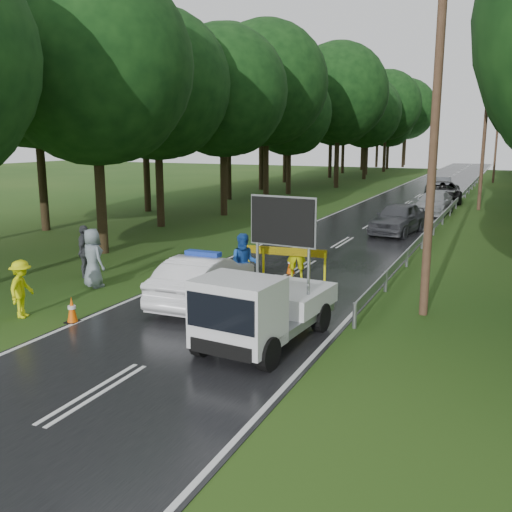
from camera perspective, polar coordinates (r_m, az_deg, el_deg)
The scene contains 24 objects.
ground at distance 16.82m, azimuth -2.55°, elevation -5.52°, with size 160.00×160.00×0.00m, color #1A3E11.
road at distance 45.19m, azimuth 14.89°, elevation 5.12°, with size 7.00×140.00×0.02m, color black.
guardrail at distance 44.35m, azimuth 19.59°, elevation 5.41°, with size 0.12×60.06×0.70m.
utility_pole_near at distance 16.44m, azimuth 17.40°, elevation 11.48°, with size 1.40×0.24×10.00m.
utility_pole_mid at distance 42.36m, azimuth 21.87°, elevation 11.11°, with size 1.40×0.24×10.00m.
utility_pole_far at distance 68.35m, azimuth 22.95°, elevation 11.01°, with size 1.40×0.24×10.00m.
tree_left_near at distance 23.17m, azimuth -21.57°, elevation 17.35°, with size 7.92×7.92×11.52m.
police_sedan at distance 17.41m, azimuth -5.26°, elevation -2.40°, with size 1.73×4.56×1.63m.
work_truck at distance 13.83m, azimuth 0.49°, elevation -5.24°, with size 2.33×4.58×3.53m.
barrier at distance 20.06m, azimuth 3.03°, elevation 0.02°, with size 2.91×0.32×1.20m.
officer at distance 20.48m, azimuth 4.07°, elevation 0.42°, with size 0.71×0.46×1.93m, color #E6EF0D.
civilian at distance 18.52m, azimuth -1.17°, elevation -0.74°, with size 0.95×0.74×1.96m, color #1949A3.
bystander_left at distance 17.34m, azimuth -22.38°, elevation -3.06°, with size 1.07×0.61×1.66m, color #DAE50C.
bystander_mid at distance 21.45m, azimuth -16.78°, elevation 0.44°, with size 1.12×0.47×1.92m, color #43454B.
bystander_right at distance 19.98m, azimuth -16.01°, elevation -0.20°, with size 0.98×0.64×2.01m, color gray.
queue_car_first at distance 30.85m, azimuth 14.02°, elevation 3.70°, with size 1.94×4.82×1.64m, color #38393E.
queue_car_second at distance 39.44m, azimuth 17.37°, elevation 5.09°, with size 2.02×4.97×1.44m, color gray.
queue_car_third at distance 46.58m, azimuth 18.15°, elevation 6.11°, with size 2.68×5.82×1.62m, color black.
queue_car_fourth at distance 54.41m, azimuth 18.10°, elevation 6.75°, with size 1.47×4.22×1.39m, color #45474D.
cone_near_left at distance 16.49m, azimuth -17.93°, elevation -5.17°, with size 0.35×0.35×0.74m.
cone_center at distance 18.87m, azimuth -2.54°, elevation -2.38°, with size 0.37×0.37×0.79m.
cone_far at distance 21.16m, azimuth 3.49°, elevation -0.84°, with size 0.36×0.36×0.77m.
cone_left_mid at distance 19.84m, azimuth -6.18°, elevation -1.83°, with size 0.34×0.34×0.71m.
cone_right at distance 17.18m, azimuth 7.00°, elevation -3.89°, with size 0.38×0.38×0.80m.
Camera 1 is at (7.26, -14.32, 5.03)m, focal length 40.00 mm.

